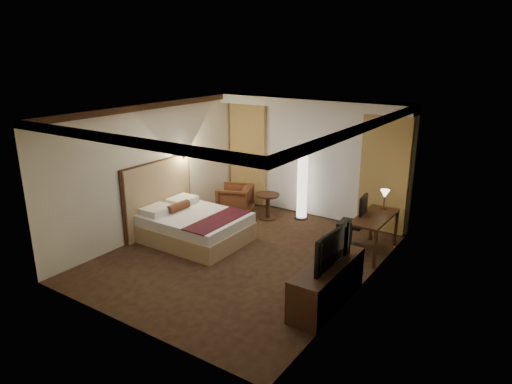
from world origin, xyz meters
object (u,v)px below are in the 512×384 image
Objects in this scene: bed at (196,227)px; floor_lamp at (302,188)px; armchair at (235,198)px; television at (327,245)px; side_table at (268,206)px; dresser at (327,283)px; desk at (373,235)px; office_chair at (351,222)px.

bed is 2.63m from floor_lamp.
armchair is 0.72× the size of television.
dresser is (2.69, -2.57, 0.03)m from side_table.
dresser is at bearing 34.50° from armchair.
desk is 2.19m from television.
dresser is (3.22, -0.70, 0.04)m from bed.
side_table is (0.80, 0.16, -0.09)m from armchair.
desk is 2.11m from dresser.
armchair is 0.45× the size of dresser.
floor_lamp reaches higher than bed.
side_table reaches higher than bed.
office_chair is (1.58, -0.96, -0.17)m from floor_lamp.
side_table is at bearing 160.96° from office_chair.
dresser is 0.63m from television.
floor_lamp reaches higher than dresser.
side_table is 0.89m from floor_lamp.
side_table is 0.55× the size of television.
office_chair reaches higher than armchair.
side_table is 0.52× the size of office_chair.
floor_lamp is at bearing 63.24° from bed.
armchair is 1.30× the size of side_table.
television is at bearing -12.44° from bed.
armchair is 0.83m from side_table.
bed is at bearing -11.81° from armchair.
office_chair is at bearing 14.68° from television.
side_table is 3.72m from dresser.
bed is at bearing -156.10° from desk.
television reaches higher than bed.
desk is (2.64, -0.46, 0.08)m from side_table.
television reaches higher than armchair.
bed is 1.33× the size of floor_lamp.
floor_lamp is at bearing 36.35° from television.
floor_lamp is at bearing 34.93° from side_table.
dresser is at bearing -87.52° from television.
armchair is at bearing 174.95° from desk.
bed is at bearing -159.66° from office_chair.
office_chair is at bearing 62.44° from armchair.
office_chair reaches higher than bed.
dresser is at bearing -12.33° from bed.
bed is at bearing 80.04° from television.
office_chair is at bearing 26.27° from bed.
desk is at bearing 0.78° from office_chair.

